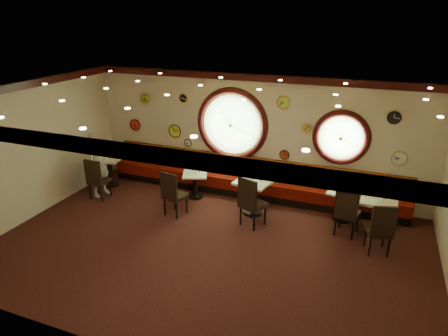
{
  "coord_description": "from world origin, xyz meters",
  "views": [
    {
      "loc": [
        2.91,
        -6.62,
        4.61
      ],
      "look_at": [
        0.02,
        0.8,
        1.5
      ],
      "focal_mm": 32.0,
      "sensor_mm": 36.0,
      "label": 1
    }
  ],
  "objects_px": {
    "chair_e": "(381,226)",
    "condiment_d_salt": "(341,186)",
    "condiment_a_salt": "(109,154)",
    "condiment_b_pepper": "(195,172)",
    "table_d": "(343,202)",
    "chair_c": "(250,199)",
    "condiment_d_bottle": "(352,187)",
    "condiment_c_pepper": "(253,178)",
    "condiment_d_pepper": "(346,190)",
    "condiment_a_pepper": "(106,156)",
    "condiment_c_bottle": "(261,178)",
    "condiment_e_pepper": "(384,198)",
    "chair_d": "(347,208)",
    "table_e": "(377,212)",
    "condiment_b_bottle": "(199,170)",
    "waiter": "(99,165)",
    "condiment_e_bottle": "(386,196)",
    "condiment_b_salt": "(193,170)",
    "chair_b": "(172,191)",
    "condiment_e_salt": "(378,195)",
    "condiment_c_salt": "(250,178)",
    "table_b": "(195,182)",
    "table_a": "(110,167)",
    "chair_a": "(96,177)",
    "condiment_a_bottle": "(113,154)",
    "table_c": "(253,193)"
  },
  "relations": [
    {
      "from": "condiment_a_pepper",
      "to": "condiment_c_pepper",
      "type": "xyz_separation_m",
      "value": [
        4.3,
        -0.09,
        0.01
      ]
    },
    {
      "from": "condiment_b_pepper",
      "to": "waiter",
      "type": "xyz_separation_m",
      "value": [
        -2.45,
        -0.77,
        0.13
      ]
    },
    {
      "from": "chair_d",
      "to": "waiter",
      "type": "bearing_deg",
      "value": -168.96
    },
    {
      "from": "condiment_e_pepper",
      "to": "condiment_c_bottle",
      "type": "bearing_deg",
      "value": 179.62
    },
    {
      "from": "condiment_d_salt",
      "to": "condiment_b_bottle",
      "type": "distance_m",
      "value": 3.6
    },
    {
      "from": "table_c",
      "to": "condiment_e_pepper",
      "type": "distance_m",
      "value": 2.93
    },
    {
      "from": "condiment_c_bottle",
      "to": "condiment_e_pepper",
      "type": "bearing_deg",
      "value": -0.38
    },
    {
      "from": "table_b",
      "to": "condiment_e_bottle",
      "type": "height_order",
      "value": "condiment_e_bottle"
    },
    {
      "from": "chair_d",
      "to": "condiment_e_pepper",
      "type": "height_order",
      "value": "chair_d"
    },
    {
      "from": "chair_a",
      "to": "condiment_a_bottle",
      "type": "relative_size",
      "value": 3.84
    },
    {
      "from": "chair_b",
      "to": "condiment_e_salt",
      "type": "bearing_deg",
      "value": 24.96
    },
    {
      "from": "condiment_e_bottle",
      "to": "condiment_a_salt",
      "type": "bearing_deg",
      "value": 178.63
    },
    {
      "from": "chair_d",
      "to": "condiment_e_pepper",
      "type": "relative_size",
      "value": 6.75
    },
    {
      "from": "table_e",
      "to": "condiment_c_pepper",
      "type": "distance_m",
      "value": 2.87
    },
    {
      "from": "chair_c",
      "to": "condiment_d_bottle",
      "type": "distance_m",
      "value": 2.39
    },
    {
      "from": "condiment_e_pepper",
      "to": "table_d",
      "type": "bearing_deg",
      "value": 155.16
    },
    {
      "from": "condiment_c_bottle",
      "to": "condiment_d_pepper",
      "type": "bearing_deg",
      "value": 9.18
    },
    {
      "from": "condiment_a_salt",
      "to": "condiment_b_pepper",
      "type": "distance_m",
      "value": 2.67
    },
    {
      "from": "condiment_b_salt",
      "to": "condiment_e_bottle",
      "type": "height_order",
      "value": "condiment_e_bottle"
    },
    {
      "from": "table_d",
      "to": "condiment_b_pepper",
      "type": "relative_size",
      "value": 8.34
    },
    {
      "from": "table_c",
      "to": "table_d",
      "type": "relative_size",
      "value": 1.18
    },
    {
      "from": "condiment_a_salt",
      "to": "condiment_c_bottle",
      "type": "relative_size",
      "value": 0.72
    },
    {
      "from": "condiment_b_bottle",
      "to": "condiment_c_bottle",
      "type": "distance_m",
      "value": 1.82
    },
    {
      "from": "condiment_d_pepper",
      "to": "condiment_b_bottle",
      "type": "xyz_separation_m",
      "value": [
        -3.73,
        0.04,
        -0.04
      ]
    },
    {
      "from": "table_b",
      "to": "condiment_d_pepper",
      "type": "relative_size",
      "value": 9.11
    },
    {
      "from": "condiment_b_salt",
      "to": "condiment_e_pepper",
      "type": "distance_m",
      "value": 4.73
    },
    {
      "from": "condiment_b_bottle",
      "to": "condiment_c_pepper",
      "type": "bearing_deg",
      "value": -14.2
    },
    {
      "from": "table_d",
      "to": "chair_d",
      "type": "height_order",
      "value": "chair_d"
    },
    {
      "from": "condiment_c_pepper",
      "to": "condiment_d_pepper",
      "type": "distance_m",
      "value": 2.16
    },
    {
      "from": "table_d",
      "to": "chair_a",
      "type": "relative_size",
      "value": 1.13
    },
    {
      "from": "condiment_a_pepper",
      "to": "chair_c",
      "type": "bearing_deg",
      "value": -9.71
    },
    {
      "from": "chair_e",
      "to": "condiment_d_salt",
      "type": "bearing_deg",
      "value": 108.47
    },
    {
      "from": "chair_d",
      "to": "condiment_d_pepper",
      "type": "distance_m",
      "value": 0.69
    },
    {
      "from": "chair_b",
      "to": "chair_d",
      "type": "height_order",
      "value": "chair_d"
    },
    {
      "from": "chair_e",
      "to": "condiment_d_pepper",
      "type": "height_order",
      "value": "chair_e"
    },
    {
      "from": "chair_b",
      "to": "condiment_c_salt",
      "type": "height_order",
      "value": "chair_b"
    },
    {
      "from": "table_a",
      "to": "condiment_c_pepper",
      "type": "distance_m",
      "value": 4.29
    },
    {
      "from": "condiment_c_salt",
      "to": "condiment_e_pepper",
      "type": "relative_size",
      "value": 1.07
    },
    {
      "from": "table_d",
      "to": "condiment_c_salt",
      "type": "xyz_separation_m",
      "value": [
        -2.17,
        -0.43,
        0.45
      ]
    },
    {
      "from": "table_d",
      "to": "condiment_c_salt",
      "type": "relative_size",
      "value": 6.83
    },
    {
      "from": "chair_c",
      "to": "chair_d",
      "type": "relative_size",
      "value": 1.04
    },
    {
      "from": "condiment_d_salt",
      "to": "condiment_c_pepper",
      "type": "height_order",
      "value": "condiment_c_pepper"
    },
    {
      "from": "condiment_d_bottle",
      "to": "condiment_e_salt",
      "type": "xyz_separation_m",
      "value": [
        0.57,
        -0.33,
        0.06
      ]
    },
    {
      "from": "table_e",
      "to": "chair_b",
      "type": "relative_size",
      "value": 1.19
    },
    {
      "from": "condiment_a_salt",
      "to": "table_c",
      "type": "bearing_deg",
      "value": -3.66
    },
    {
      "from": "condiment_b_salt",
      "to": "condiment_e_pepper",
      "type": "xyz_separation_m",
      "value": [
        4.72,
        -0.35,
        0.16
      ]
    },
    {
      "from": "condiment_a_salt",
      "to": "condiment_c_pepper",
      "type": "relative_size",
      "value": 1.03
    },
    {
      "from": "table_d",
      "to": "condiment_d_salt",
      "type": "distance_m",
      "value": 0.36
    },
    {
      "from": "chair_c",
      "to": "condiment_e_pepper",
      "type": "distance_m",
      "value": 2.88
    },
    {
      "from": "chair_a",
      "to": "condiment_e_pepper",
      "type": "distance_m",
      "value": 7.0
    }
  ]
}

